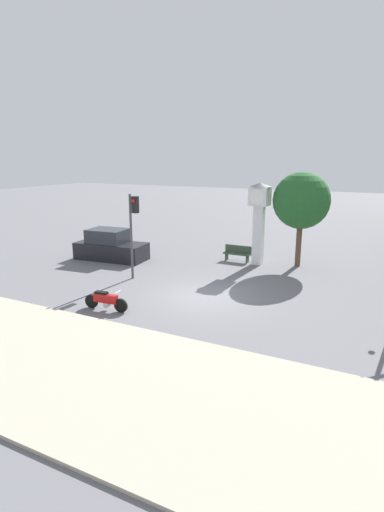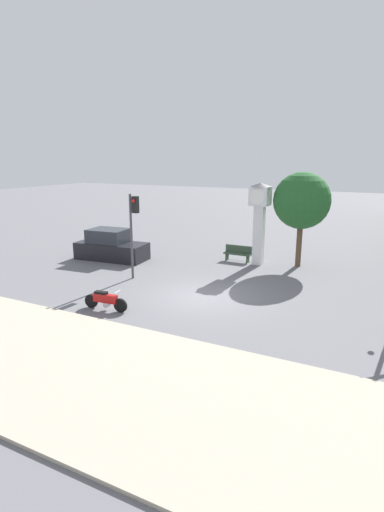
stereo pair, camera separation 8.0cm
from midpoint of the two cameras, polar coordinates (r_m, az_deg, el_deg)
ground_plane at (r=17.48m, az=1.60°, el=-5.79°), size 120.00×120.00×0.00m
sidewalk_strip at (r=11.91m, az=-13.73°, el=-15.88°), size 36.00×6.00×0.10m
motorcycle at (r=16.20m, az=-12.37°, el=-6.21°), size 1.91×0.42×0.84m
clock_tower at (r=22.39m, az=9.49°, el=6.37°), size 1.22×1.22×4.55m
traffic_light at (r=19.54m, az=-8.52°, el=4.92°), size 0.50×0.35×4.20m
street_tree at (r=22.38m, az=15.26°, el=7.61°), size 3.05×3.05×5.17m
bench at (r=23.35m, az=6.41°, el=0.45°), size 1.60×0.44×0.92m
parked_car at (r=24.10m, az=-11.66°, el=1.30°), size 4.34×2.17×1.80m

